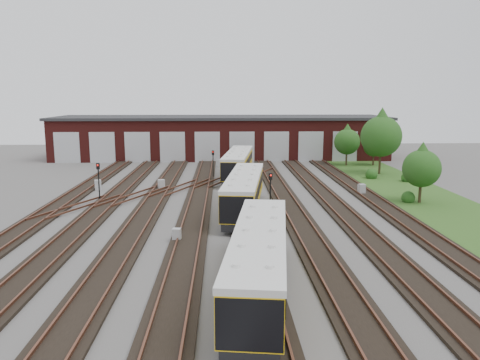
{
  "coord_description": "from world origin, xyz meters",
  "views": [
    {
      "loc": [
        0.31,
        -33.23,
        9.45
      ],
      "look_at": [
        1.79,
        8.13,
        2.0
      ],
      "focal_mm": 35.0,
      "sensor_mm": 36.0,
      "label": 1
    }
  ],
  "objects": [
    {
      "name": "relay_cabinet_3",
      "position": [
        -0.36,
        29.14,
        0.49
      ],
      "size": [
        0.69,
        0.61,
        0.99
      ],
      "primitive_type": "cube",
      "rotation": [
        0.0,
        0.0,
        -0.22
      ],
      "color": "#A3A5A8",
      "rests_on": "ground"
    },
    {
      "name": "bush_1",
      "position": [
        17.46,
        19.57,
        0.69
      ],
      "size": [
        1.38,
        1.38,
        1.38
      ],
      "primitive_type": "sphere",
      "color": "#1A4714",
      "rests_on": "ground"
    },
    {
      "name": "track_network",
      "position": [
        -0.17,
        0.59,
        0.11
      ],
      "size": [
        30.4,
        70.0,
        0.33
      ],
      "color": "black",
      "rests_on": "ground"
    },
    {
      "name": "tree_3",
      "position": [
        17.84,
        7.01,
        3.55
      ],
      "size": [
        3.33,
        3.33,
        5.52
      ],
      "color": "#332717",
      "rests_on": "ground"
    },
    {
      "name": "grass_verge",
      "position": [
        19.0,
        10.0,
        0.03
      ],
      "size": [
        8.0,
        55.0,
        0.05
      ],
      "primitive_type": "cube",
      "color": "#244918",
      "rests_on": "ground"
    },
    {
      "name": "metro_train",
      "position": [
        2.0,
        4.05,
        1.78
      ],
      "size": [
        4.16,
        45.87,
        2.82
      ],
      "rotation": [
        0.0,
        0.0,
        -0.13
      ],
      "color": "black",
      "rests_on": "ground"
    },
    {
      "name": "signal_mast_3",
      "position": [
        4.1,
        3.78,
        2.14
      ],
      "size": [
        0.3,
        0.28,
        3.33
      ],
      "rotation": [
        0.0,
        0.0,
        0.13
      ],
      "color": "black",
      "rests_on": "ground"
    },
    {
      "name": "tree_1",
      "position": [
        20.95,
        29.93,
        3.01
      ],
      "size": [
        2.83,
        2.83,
        4.69
      ],
      "color": "#332717",
      "rests_on": "ground"
    },
    {
      "name": "relay_cabinet_0",
      "position": [
        -6.05,
        13.95,
        0.52
      ],
      "size": [
        0.78,
        0.72,
        1.05
      ],
      "primitive_type": "cube",
      "rotation": [
        0.0,
        0.0,
        0.39
      ],
      "color": "#A3A5A8",
      "rests_on": "ground"
    },
    {
      "name": "signal_mast_0",
      "position": [
        -11.09,
        9.16,
        2.22
      ],
      "size": [
        0.29,
        0.27,
        3.46
      ],
      "rotation": [
        0.0,
        0.0,
        0.01
      ],
      "color": "black",
      "rests_on": "ground"
    },
    {
      "name": "ground",
      "position": [
        0.0,
        0.0,
        0.0
      ],
      "size": [
        120.0,
        120.0,
        0.0
      ],
      "primitive_type": "plane",
      "color": "#454240",
      "rests_on": "ground"
    },
    {
      "name": "tree_0",
      "position": [
        17.2,
        29.88,
        3.71
      ],
      "size": [
        3.49,
        3.49,
        5.78
      ],
      "color": "#332717",
      "rests_on": "ground"
    },
    {
      "name": "relay_cabinet_4",
      "position": [
        13.7,
        10.76,
        0.52
      ],
      "size": [
        0.72,
        0.64,
        1.05
      ],
      "primitive_type": "cube",
      "rotation": [
        0.0,
        0.0,
        0.2
      ],
      "color": "#A3A5A8",
      "rests_on": "ground"
    },
    {
      "name": "tree_2",
      "position": [
        19.41,
        22.67,
        5.23
      ],
      "size": [
        4.91,
        4.91,
        8.13
      ],
      "color": "#332717",
      "rests_on": "ground"
    },
    {
      "name": "relay_cabinet_1",
      "position": [
        -12.48,
        13.96,
        0.52
      ],
      "size": [
        0.76,
        0.7,
        1.05
      ],
      "primitive_type": "cube",
      "rotation": [
        0.0,
        0.0,
        0.32
      ],
      "color": "#A3A5A8",
      "rests_on": "ground"
    },
    {
      "name": "signal_mast_1",
      "position": [
        -0.9,
        20.68,
        2.07
      ],
      "size": [
        0.28,
        0.26,
        3.23
      ],
      "rotation": [
        0.0,
        0.0,
        -0.1
      ],
      "color": "black",
      "rests_on": "ground"
    },
    {
      "name": "maintenance_shed",
      "position": [
        -0.01,
        39.97,
        3.2
      ],
      "size": [
        51.0,
        12.5,
        6.35
      ],
      "color": "#4F1613",
      "rests_on": "ground"
    },
    {
      "name": "bush_0",
      "position": [
        16.92,
        7.3,
        0.6
      ],
      "size": [
        1.2,
        1.2,
        1.2
      ],
      "primitive_type": "sphere",
      "color": "#1A4714",
      "rests_on": "ground"
    },
    {
      "name": "bush_2",
      "position": [
        20.85,
        17.42,
        0.68
      ],
      "size": [
        1.37,
        1.37,
        1.37
      ],
      "primitive_type": "sphere",
      "color": "#1A4714",
      "rests_on": "ground"
    },
    {
      "name": "signal_mast_2",
      "position": [
        0.24,
        13.64,
        1.69
      ],
      "size": [
        0.26,
        0.25,
        2.62
      ],
      "rotation": [
        0.0,
        0.0,
        -0.36
      ],
      "color": "black",
      "rests_on": "ground"
    },
    {
      "name": "relay_cabinet_2",
      "position": [
        -2.79,
        -3.55,
        0.45
      ],
      "size": [
        0.6,
        0.52,
        0.9
      ],
      "primitive_type": "cube",
      "rotation": [
        0.0,
        0.0,
        -0.15
      ],
      "color": "#A3A5A8",
      "rests_on": "ground"
    }
  ]
}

